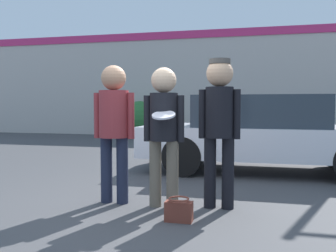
# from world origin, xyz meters

# --- Properties ---
(ground_plane) EXTENTS (56.00, 56.00, 0.00)m
(ground_plane) POSITION_xyz_m (0.00, 0.00, 0.00)
(ground_plane) COLOR #3F3F42
(storefront_building) EXTENTS (24.00, 0.22, 4.17)m
(storefront_building) POSITION_xyz_m (0.00, 10.41, 2.11)
(storefront_building) COLOR beige
(storefront_building) RESTS_ON ground
(person_left) EXTENTS (0.55, 0.38, 1.78)m
(person_left) POSITION_xyz_m (-0.47, 0.21, 1.08)
(person_left) COLOR #1E2338
(person_left) RESTS_ON ground
(person_middle_with_frisbee) EXTENTS (0.52, 0.56, 1.73)m
(person_middle_with_frisbee) POSITION_xyz_m (0.20, 0.17, 1.04)
(person_middle_with_frisbee) COLOR #665B4C
(person_middle_with_frisbee) RESTS_ON ground
(person_right) EXTENTS (0.51, 0.34, 1.83)m
(person_right) POSITION_xyz_m (0.87, 0.28, 1.12)
(person_right) COLOR black
(person_right) RESTS_ON ground
(parked_car_near) EXTENTS (4.56, 1.87, 1.45)m
(parked_car_near) POSITION_xyz_m (1.40, 2.98, 0.74)
(parked_car_near) COLOR silver
(parked_car_near) RESTS_ON ground
(shrub) EXTENTS (1.41, 1.41, 1.41)m
(shrub) POSITION_xyz_m (-3.19, 9.51, 0.70)
(shrub) COLOR #2D6B33
(shrub) RESTS_ON ground
(handbag) EXTENTS (0.30, 0.23, 0.26)m
(handbag) POSITION_xyz_m (0.51, -0.36, 0.12)
(handbag) COLOR brown
(handbag) RESTS_ON ground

